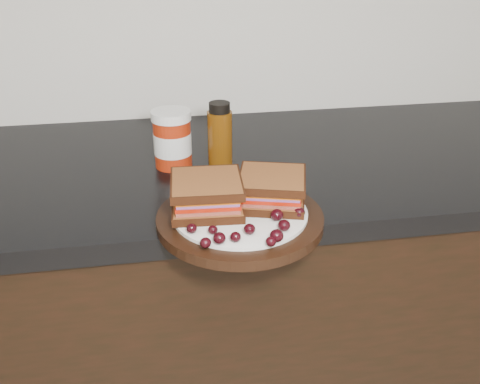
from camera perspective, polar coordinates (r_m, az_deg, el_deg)
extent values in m
cube|color=black|center=(1.40, -14.39, -15.43)|extent=(3.96, 0.58, 0.86)
cube|color=black|center=(1.16, -16.91, 1.38)|extent=(3.98, 0.60, 0.04)
cylinder|color=black|center=(0.90, 0.00, -2.90)|extent=(0.28, 0.28, 0.02)
ellipsoid|color=black|center=(0.83, -5.17, -3.89)|extent=(0.02, 0.02, 0.02)
ellipsoid|color=black|center=(0.83, -2.91, -4.05)|extent=(0.02, 0.02, 0.01)
ellipsoid|color=black|center=(0.79, -3.70, -5.43)|extent=(0.02, 0.02, 0.02)
ellipsoid|color=black|center=(0.80, -2.22, -4.94)|extent=(0.02, 0.02, 0.02)
ellipsoid|color=black|center=(0.81, -0.48, -4.82)|extent=(0.02, 0.02, 0.02)
ellipsoid|color=black|center=(0.82, 1.02, -3.98)|extent=(0.02, 0.02, 0.02)
ellipsoid|color=black|center=(0.80, 3.32, -5.30)|extent=(0.02, 0.02, 0.02)
ellipsoid|color=black|center=(0.81, 3.93, -4.68)|extent=(0.02, 0.02, 0.02)
ellipsoid|color=black|center=(0.84, 4.73, -3.57)|extent=(0.02, 0.02, 0.02)
ellipsoid|color=black|center=(0.86, 3.96, -2.46)|extent=(0.02, 0.02, 0.02)
ellipsoid|color=black|center=(0.87, 6.32, -2.18)|extent=(0.02, 0.02, 0.02)
ellipsoid|color=black|center=(0.89, 5.35, -1.61)|extent=(0.02, 0.02, 0.02)
ellipsoid|color=black|center=(0.90, 5.75, -1.26)|extent=(0.02, 0.02, 0.01)
ellipsoid|color=black|center=(0.93, 4.95, -0.16)|extent=(0.02, 0.02, 0.02)
ellipsoid|color=black|center=(0.93, 2.66, -0.17)|extent=(0.02, 0.02, 0.02)
ellipsoid|color=black|center=(0.91, -2.03, -0.68)|extent=(0.02, 0.02, 0.02)
ellipsoid|color=black|center=(0.91, -5.15, -0.74)|extent=(0.02, 0.02, 0.02)
ellipsoid|color=black|center=(0.90, -4.07, -1.03)|extent=(0.02, 0.02, 0.02)
ellipsoid|color=black|center=(0.88, -5.32, -1.93)|extent=(0.02, 0.02, 0.02)
ellipsoid|color=black|center=(0.88, -5.66, -2.07)|extent=(0.02, 0.02, 0.02)
ellipsoid|color=black|center=(0.89, -2.25, -1.37)|extent=(0.02, 0.02, 0.02)
ellipsoid|color=black|center=(0.90, -3.71, -1.13)|extent=(0.02, 0.02, 0.02)
ellipsoid|color=black|center=(0.89, -4.71, -1.80)|extent=(0.02, 0.02, 0.01)
cylinder|color=#97220B|center=(1.10, -7.22, 5.64)|extent=(0.10, 0.10, 0.12)
cylinder|color=#4F2A07|center=(1.08, -2.16, 5.98)|extent=(0.06, 0.06, 0.14)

